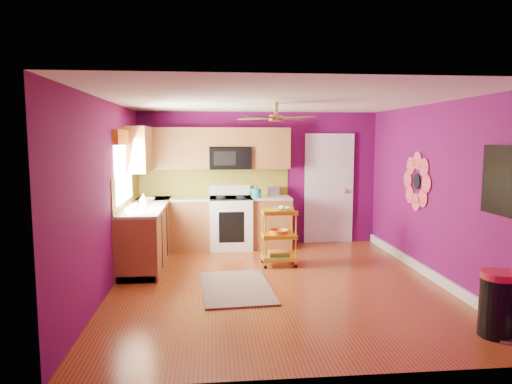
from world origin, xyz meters
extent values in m
plane|color=maroon|center=(0.00, 0.00, 0.00)|extent=(5.00, 5.00, 0.00)
cube|color=#600B50|center=(0.00, 2.50, 1.25)|extent=(4.50, 0.04, 2.50)
cube|color=#600B50|center=(0.00, -2.50, 1.25)|extent=(4.50, 0.04, 2.50)
cube|color=#600B50|center=(-2.25, 0.00, 1.25)|extent=(0.04, 5.00, 2.50)
cube|color=#600B50|center=(2.25, 0.00, 1.25)|extent=(0.04, 5.00, 2.50)
cube|color=silver|center=(0.00, 0.00, 2.50)|extent=(4.50, 5.00, 0.04)
cube|color=white|center=(2.22, 0.00, 0.07)|extent=(0.05, 4.90, 0.14)
cube|color=brown|center=(-1.95, 1.35, 0.45)|extent=(0.60, 2.30, 0.90)
cube|color=brown|center=(-0.85, 2.20, 0.45)|extent=(2.80, 0.60, 0.90)
cube|color=beige|center=(-1.95, 1.35, 0.92)|extent=(0.63, 2.30, 0.04)
cube|color=beige|center=(-0.85, 2.20, 0.92)|extent=(2.80, 0.63, 0.04)
cube|color=black|center=(-1.95, 1.35, 0.05)|extent=(0.54, 2.30, 0.10)
cube|color=black|center=(-0.85, 2.20, 0.05)|extent=(2.80, 0.54, 0.10)
cube|color=white|center=(-0.55, 2.17, 0.46)|extent=(0.76, 0.66, 0.92)
cube|color=black|center=(-0.55, 2.17, 0.93)|extent=(0.76, 0.62, 0.03)
cube|color=white|center=(-0.55, 2.45, 1.04)|extent=(0.76, 0.06, 0.18)
cube|color=black|center=(-0.55, 1.84, 0.45)|extent=(0.45, 0.02, 0.55)
cube|color=brown|center=(-1.59, 2.33, 1.83)|extent=(1.32, 0.33, 0.75)
cube|color=brown|center=(0.19, 2.33, 1.83)|extent=(0.72, 0.33, 0.75)
cube|color=brown|center=(-0.55, 2.33, 2.03)|extent=(0.76, 0.33, 0.34)
cube|color=brown|center=(-2.08, 1.85, 1.83)|extent=(0.33, 1.30, 0.75)
cube|color=black|center=(-0.55, 2.30, 1.65)|extent=(0.76, 0.38, 0.40)
cube|color=olive|center=(-0.85, 2.49, 1.20)|extent=(2.80, 0.01, 0.51)
cube|color=olive|center=(-2.24, 1.35, 1.20)|extent=(0.01, 2.30, 0.51)
cube|color=white|center=(-2.23, 1.05, 1.55)|extent=(0.03, 1.20, 1.00)
cube|color=#D26112|center=(-2.20, 1.05, 2.02)|extent=(0.08, 1.35, 0.22)
cube|color=white|center=(1.35, 2.48, 1.02)|extent=(0.85, 0.04, 2.05)
cube|color=white|center=(1.35, 2.46, 1.02)|extent=(0.95, 0.02, 2.15)
sphere|color=#BF8C3F|center=(1.67, 2.42, 1.00)|extent=(0.07, 0.07, 0.07)
cylinder|color=black|center=(2.23, 0.60, 1.35)|extent=(0.01, 0.24, 0.24)
cube|color=#1AA2AA|center=(2.23, -1.40, 1.55)|extent=(0.03, 0.52, 0.72)
cube|color=black|center=(2.21, -1.40, 1.55)|extent=(0.01, 0.56, 0.76)
cylinder|color=#BF8C3F|center=(0.00, 0.20, 2.42)|extent=(0.06, 0.06, 0.16)
cylinder|color=#BF8C3F|center=(0.00, 0.20, 2.28)|extent=(0.20, 0.20, 0.08)
cube|color=#4C2D19|center=(0.27, 0.47, 2.28)|extent=(0.47, 0.47, 0.01)
cube|color=#4C2D19|center=(-0.27, 0.47, 2.28)|extent=(0.47, 0.47, 0.01)
cube|color=#4C2D19|center=(-0.27, -0.07, 2.28)|extent=(0.47, 0.47, 0.01)
cube|color=#4C2D19|center=(0.27, -0.07, 2.28)|extent=(0.47, 0.47, 0.01)
cube|color=black|center=(-0.58, -0.13, 0.01)|extent=(1.01, 1.55, 0.02)
cylinder|color=yellow|center=(-0.08, 0.75, 0.45)|extent=(0.02, 0.02, 0.83)
cylinder|color=yellow|center=(0.40, 0.76, 0.45)|extent=(0.02, 0.02, 0.83)
cylinder|color=yellow|center=(-0.08, 1.09, 0.45)|extent=(0.02, 0.02, 0.83)
cylinder|color=yellow|center=(0.39, 1.09, 0.45)|extent=(0.02, 0.02, 0.83)
sphere|color=black|center=(-0.08, 0.75, 0.03)|extent=(0.06, 0.06, 0.06)
sphere|color=black|center=(0.40, 0.76, 0.03)|extent=(0.06, 0.06, 0.06)
sphere|color=black|center=(-0.08, 1.09, 0.03)|extent=(0.06, 0.06, 0.06)
sphere|color=black|center=(0.39, 1.09, 0.03)|extent=(0.06, 0.06, 0.06)
cube|color=yellow|center=(0.16, 0.92, 0.85)|extent=(0.54, 0.39, 0.03)
cube|color=yellow|center=(0.16, 0.92, 0.47)|extent=(0.54, 0.39, 0.03)
cube|color=yellow|center=(0.16, 0.92, 0.12)|extent=(0.54, 0.39, 0.03)
imported|color=beige|center=(0.21, 0.92, 0.90)|extent=(0.30, 0.30, 0.07)
sphere|color=yellow|center=(0.21, 0.92, 0.92)|extent=(0.10, 0.10, 0.10)
imported|color=#D26112|center=(0.16, 0.92, 0.53)|extent=(0.31, 0.31, 0.10)
cube|color=navy|center=(0.16, 0.92, 0.15)|extent=(0.31, 0.24, 0.04)
cube|color=#267233|center=(0.16, 0.92, 0.19)|extent=(0.31, 0.24, 0.03)
cube|color=#D26112|center=(0.16, 0.92, 0.22)|extent=(0.31, 0.24, 0.03)
cylinder|color=black|center=(1.97, -1.88, 0.30)|extent=(0.45, 0.45, 0.60)
cylinder|color=#B71A2D|center=(1.97, -1.88, 0.64)|extent=(0.35, 0.35, 0.07)
cube|color=beige|center=(1.97, -2.05, 0.02)|extent=(0.13, 0.10, 0.03)
cylinder|color=teal|center=(-0.09, 2.12, 1.02)|extent=(0.18, 0.18, 0.16)
sphere|color=teal|center=(-0.09, 2.12, 1.12)|extent=(0.06, 0.06, 0.06)
cube|color=beige|center=(0.25, 2.30, 1.03)|extent=(0.22, 0.15, 0.18)
imported|color=#EA3F72|center=(-1.93, 1.02, 1.03)|extent=(0.08, 0.08, 0.18)
imported|color=white|center=(-2.00, 1.40, 1.03)|extent=(0.14, 0.14, 0.17)
imported|color=white|center=(-1.97, 1.80, 0.97)|extent=(0.23, 0.23, 0.06)
imported|color=white|center=(-2.05, 0.84, 0.98)|extent=(0.11, 0.11, 0.09)
camera|label=1|loc=(-0.89, -6.06, 1.99)|focal=32.00mm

